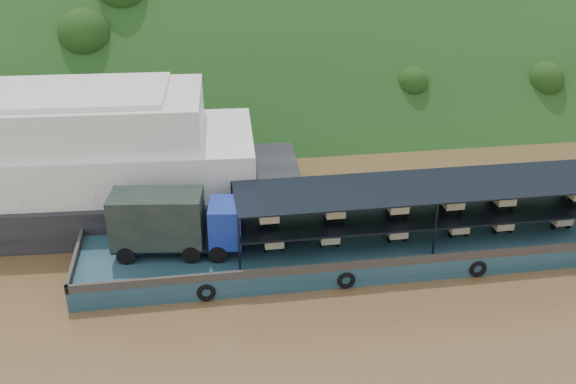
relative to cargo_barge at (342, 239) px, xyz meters
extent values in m
plane|color=brown|center=(-0.88, 0.20, -1.27)|extent=(160.00, 160.00, 0.00)
cube|color=#173A15|center=(-0.88, 36.20, -1.27)|extent=(140.00, 39.60, 39.60)
cube|color=#133845|center=(1.46, 0.00, -0.67)|extent=(35.00, 7.00, 1.20)
cube|color=#592D19|center=(1.46, 3.40, 0.18)|extent=(35.00, 0.20, 0.50)
cube|color=#592D19|center=(1.46, -3.40, 0.18)|extent=(35.00, 0.20, 0.50)
cube|color=#592D19|center=(-15.94, 0.00, 0.18)|extent=(0.20, 7.00, 0.50)
torus|color=black|center=(-8.54, -3.55, -0.72)|extent=(1.06, 0.26, 1.06)
torus|color=black|center=(-0.54, -3.55, -0.72)|extent=(1.06, 0.26, 1.06)
torus|color=black|center=(7.46, -3.55, -0.72)|extent=(1.06, 0.26, 1.06)
cylinder|color=black|center=(-12.97, -0.75, 0.48)|extent=(1.14, 0.52, 1.10)
cylinder|color=black|center=(-12.67, 1.55, 0.48)|extent=(1.14, 0.52, 1.10)
cylinder|color=black|center=(-9.25, -1.22, 0.48)|extent=(1.14, 0.52, 1.10)
cylinder|color=black|center=(-8.96, 1.07, 0.48)|extent=(1.14, 0.52, 1.10)
cylinder|color=black|center=(-7.72, -1.42, 0.48)|extent=(1.14, 0.52, 1.10)
cylinder|color=black|center=(-7.43, 0.88, 0.48)|extent=(1.14, 0.52, 1.10)
cube|color=black|center=(-9.98, 0.04, 0.64)|extent=(7.74, 3.36, 0.22)
cube|color=#162D99|center=(-7.14, -0.33, 1.91)|extent=(2.19, 2.86, 2.42)
cube|color=black|center=(-6.21, -0.45, 2.35)|extent=(0.35, 2.19, 0.99)
cube|color=black|center=(-11.07, 0.18, 2.24)|extent=(5.58, 3.30, 3.09)
cube|color=black|center=(4.96, 0.00, 1.59)|extent=(23.00, 5.00, 0.12)
cube|color=black|center=(4.96, 0.00, 3.23)|extent=(23.00, 5.00, 0.08)
cylinder|color=black|center=(-6.54, -2.50, 1.58)|extent=(0.12, 0.12, 3.30)
cylinder|color=black|center=(-6.54, 2.50, 1.58)|extent=(0.12, 0.12, 3.30)
cylinder|color=black|center=(4.96, -2.50, 1.58)|extent=(0.12, 0.12, 3.30)
cylinder|color=black|center=(4.96, 2.50, 1.58)|extent=(0.12, 0.12, 3.30)
cylinder|color=black|center=(16.46, 2.50, 1.58)|extent=(0.12, 0.12, 3.30)
cylinder|color=black|center=(-4.35, 1.05, 0.19)|extent=(0.12, 0.52, 0.52)
cylinder|color=black|center=(-4.85, -0.75, 0.19)|extent=(0.14, 0.52, 0.52)
cylinder|color=black|center=(-3.85, -0.75, 0.19)|extent=(0.14, 0.52, 0.52)
cube|color=beige|center=(-4.35, -0.40, 0.53)|extent=(1.15, 1.50, 0.44)
cube|color=#AD120B|center=(-4.35, 0.75, 0.71)|extent=(0.55, 0.80, 0.80)
cube|color=#AD120B|center=(-4.35, 0.55, 1.21)|extent=(0.50, 0.10, 0.10)
cylinder|color=black|center=(-0.95, 1.05, 0.19)|extent=(0.12, 0.52, 0.52)
cylinder|color=black|center=(-1.45, -0.75, 0.19)|extent=(0.14, 0.52, 0.52)
cylinder|color=black|center=(-0.45, -0.75, 0.19)|extent=(0.14, 0.52, 0.52)
cube|color=beige|center=(-0.95, -0.40, 0.53)|extent=(1.15, 1.50, 0.44)
cube|color=red|center=(-0.95, 0.75, 0.71)|extent=(0.55, 0.80, 0.80)
cube|color=red|center=(-0.95, 0.55, 1.21)|extent=(0.50, 0.10, 0.10)
cylinder|color=black|center=(3.29, 1.05, 0.19)|extent=(0.12, 0.52, 0.52)
cylinder|color=black|center=(2.79, -0.75, 0.19)|extent=(0.14, 0.52, 0.52)
cylinder|color=black|center=(3.79, -0.75, 0.19)|extent=(0.14, 0.52, 0.52)
cube|color=beige|center=(3.29, -0.40, 0.53)|extent=(1.15, 1.50, 0.44)
cube|color=red|center=(3.29, 0.75, 0.71)|extent=(0.55, 0.80, 0.80)
cube|color=red|center=(3.29, 0.55, 1.21)|extent=(0.50, 0.10, 0.10)
cylinder|color=black|center=(7.25, 1.05, 0.19)|extent=(0.12, 0.52, 0.52)
cylinder|color=black|center=(6.75, -0.75, 0.19)|extent=(0.14, 0.52, 0.52)
cylinder|color=black|center=(7.75, -0.75, 0.19)|extent=(0.14, 0.52, 0.52)
cube|color=beige|center=(7.25, -0.40, 0.53)|extent=(1.15, 1.50, 0.44)
cube|color=red|center=(7.25, 0.75, 0.71)|extent=(0.55, 0.80, 0.80)
cube|color=red|center=(7.25, 0.55, 1.21)|extent=(0.50, 0.10, 0.10)
cylinder|color=black|center=(10.19, 1.05, 0.19)|extent=(0.12, 0.52, 0.52)
cylinder|color=black|center=(9.69, -0.75, 0.19)|extent=(0.14, 0.52, 0.52)
cylinder|color=black|center=(10.69, -0.75, 0.19)|extent=(0.14, 0.52, 0.52)
cube|color=beige|center=(10.19, -0.40, 0.53)|extent=(1.15, 1.50, 0.44)
cube|color=red|center=(10.19, 0.75, 0.71)|extent=(0.55, 0.80, 0.80)
cube|color=red|center=(10.19, 0.55, 1.21)|extent=(0.50, 0.10, 0.10)
cylinder|color=black|center=(14.16, 1.05, 0.19)|extent=(0.12, 0.52, 0.52)
cylinder|color=black|center=(13.66, -0.75, 0.19)|extent=(0.14, 0.52, 0.52)
cylinder|color=black|center=(14.66, -0.75, 0.19)|extent=(0.14, 0.52, 0.52)
cube|color=#CDB791|center=(14.16, -0.40, 0.53)|extent=(1.15, 1.50, 0.44)
cube|color=red|center=(14.16, 0.75, 0.71)|extent=(0.55, 0.80, 0.80)
cube|color=red|center=(14.16, 0.55, 1.21)|extent=(0.50, 0.10, 0.10)
cylinder|color=black|center=(-4.63, 1.05, 1.91)|extent=(0.12, 0.52, 0.52)
cylinder|color=black|center=(-5.13, -0.75, 1.91)|extent=(0.14, 0.52, 0.52)
cylinder|color=black|center=(-4.13, -0.75, 1.91)|extent=(0.14, 0.52, 0.52)
cube|color=beige|center=(-4.63, -0.40, 2.25)|extent=(1.15, 1.50, 0.44)
cube|color=red|center=(-4.63, 0.75, 2.43)|extent=(0.55, 0.80, 0.80)
cube|color=red|center=(-4.63, 0.55, 2.93)|extent=(0.50, 0.10, 0.10)
cylinder|color=black|center=(-0.68, 1.05, 1.91)|extent=(0.12, 0.52, 0.52)
cylinder|color=black|center=(-1.18, -0.75, 1.91)|extent=(0.14, 0.52, 0.52)
cylinder|color=black|center=(-0.18, -0.75, 1.91)|extent=(0.14, 0.52, 0.52)
cube|color=#C5B58B|center=(-0.68, -0.40, 2.25)|extent=(1.15, 1.50, 0.44)
cube|color=navy|center=(-0.68, 0.75, 2.43)|extent=(0.55, 0.80, 0.80)
cube|color=navy|center=(-0.68, 0.55, 2.93)|extent=(0.50, 0.10, 0.10)
cylinder|color=black|center=(3.22, 1.05, 1.91)|extent=(0.12, 0.52, 0.52)
cylinder|color=black|center=(2.72, -0.75, 1.91)|extent=(0.14, 0.52, 0.52)
cylinder|color=black|center=(3.72, -0.75, 1.91)|extent=(0.14, 0.52, 0.52)
cube|color=beige|center=(3.22, -0.40, 2.25)|extent=(1.15, 1.50, 0.44)
cube|color=#B50C13|center=(3.22, 0.75, 2.43)|extent=(0.55, 0.80, 0.80)
cube|color=#B50C13|center=(3.22, 0.55, 2.93)|extent=(0.50, 0.10, 0.10)
cylinder|color=black|center=(6.72, 1.05, 1.91)|extent=(0.12, 0.52, 0.52)
cylinder|color=black|center=(6.22, -0.75, 1.91)|extent=(0.14, 0.52, 0.52)
cylinder|color=black|center=(7.22, -0.75, 1.91)|extent=(0.14, 0.52, 0.52)
cube|color=tan|center=(6.72, -0.40, 2.25)|extent=(1.15, 1.50, 0.44)
cube|color=beige|center=(6.72, 0.75, 2.43)|extent=(0.55, 0.80, 0.80)
cube|color=beige|center=(6.72, 0.55, 2.93)|extent=(0.50, 0.10, 0.10)
cylinder|color=black|center=(10.07, 1.05, 1.91)|extent=(0.12, 0.52, 0.52)
cylinder|color=black|center=(9.57, -0.75, 1.91)|extent=(0.14, 0.52, 0.52)
cylinder|color=black|center=(10.57, -0.75, 1.91)|extent=(0.14, 0.52, 0.52)
cube|color=#C2B189|center=(10.07, -0.40, 2.25)|extent=(1.15, 1.50, 0.44)
cube|color=#194197|center=(10.07, 0.75, 2.43)|extent=(0.55, 0.80, 0.80)
cube|color=#194197|center=(10.07, 0.55, 2.93)|extent=(0.50, 0.10, 0.10)
cylinder|color=black|center=(15.04, 1.05, 1.91)|extent=(0.12, 0.52, 0.52)
cylinder|color=black|center=(14.54, -0.75, 1.91)|extent=(0.14, 0.52, 0.52)
cube|color=beige|center=(15.04, -0.40, 2.25)|extent=(1.15, 1.50, 0.44)
cube|color=#C2B889|center=(15.04, 0.75, 2.43)|extent=(0.55, 0.80, 0.80)
cube|color=#C2B889|center=(15.04, 0.55, 2.93)|extent=(0.50, 0.10, 0.10)
camera|label=1|loc=(-8.66, -33.72, 19.62)|focal=40.00mm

